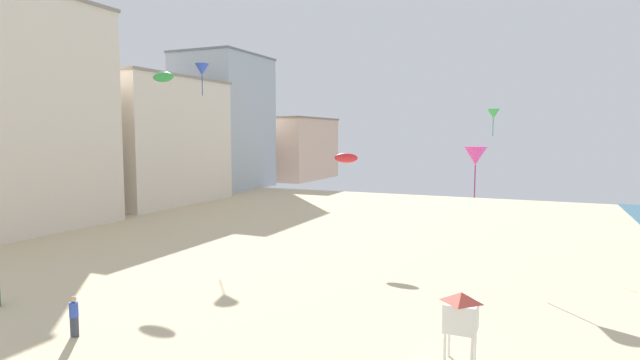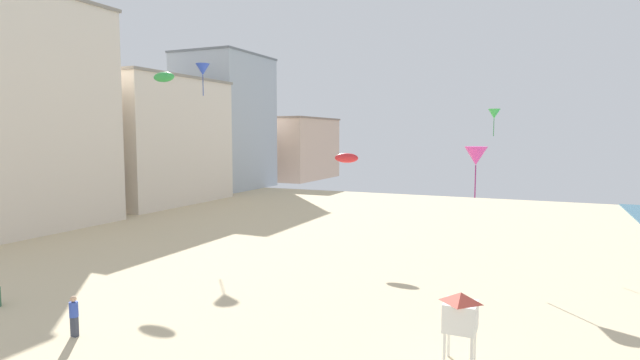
# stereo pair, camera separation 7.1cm
# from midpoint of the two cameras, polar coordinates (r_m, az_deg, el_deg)

# --- Properties ---
(boardwalk_hotel_mid) EXTENTS (14.18, 16.95, 14.58)m
(boardwalk_hotel_mid) POSITION_cam_midpoint_polar(r_m,az_deg,el_deg) (63.13, -19.60, 4.26)
(boardwalk_hotel_mid) COLOR silver
(boardwalk_hotel_mid) RESTS_ON ground
(boardwalk_hotel_far) EXTENTS (10.57, 13.22, 19.62)m
(boardwalk_hotel_far) POSITION_cam_midpoint_polar(r_m,az_deg,el_deg) (76.43, -10.84, 6.47)
(boardwalk_hotel_far) COLOR #ADB7C1
(boardwalk_hotel_far) RESTS_ON ground
(boardwalk_hotel_distant) EXTENTS (15.42, 17.45, 10.99)m
(boardwalk_hotel_distant) POSITION_cam_midpoint_polar(r_m,az_deg,el_deg) (92.18, -4.31, 3.62)
(boardwalk_hotel_distant) COLOR beige
(boardwalk_hotel_distant) RESTS_ON ground
(kite_flyer) EXTENTS (0.34, 0.34, 1.64)m
(kite_flyer) POSITION_cam_midpoint_polar(r_m,az_deg,el_deg) (22.63, -26.25, -13.50)
(kite_flyer) COLOR #383D4C
(kite_flyer) RESTS_ON ground
(lifeguard_stand) EXTENTS (1.10, 1.10, 2.55)m
(lifeguard_stand) POSITION_cam_midpoint_polar(r_m,az_deg,el_deg) (18.57, 15.61, -14.27)
(lifeguard_stand) COLOR white
(lifeguard_stand) RESTS_ON ground
(kite_red_parafoil) EXTENTS (1.74, 0.48, 0.68)m
(kite_red_parafoil) POSITION_cam_midpoint_polar(r_m,az_deg,el_deg) (35.08, 2.91, 2.52)
(kite_red_parafoil) COLOR red
(kite_magenta_delta) EXTENTS (1.33, 1.33, 3.02)m
(kite_magenta_delta) POSITION_cam_midpoint_polar(r_m,az_deg,el_deg) (30.71, 17.19, 2.62)
(kite_magenta_delta) COLOR #DB3D9E
(kite_green_parafoil) EXTENTS (1.88, 0.52, 0.73)m
(kite_green_parafoil) POSITION_cam_midpoint_polar(r_m,az_deg,el_deg) (39.27, -17.44, 11.10)
(kite_green_parafoil) COLOR green
(kite_green_delta) EXTENTS (0.87, 0.87, 1.98)m
(kite_green_delta) POSITION_cam_midpoint_polar(r_m,az_deg,el_deg) (39.00, 19.05, 7.11)
(kite_green_delta) COLOR green
(kite_blue_delta) EXTENTS (1.18, 1.18, 2.69)m
(kite_blue_delta) POSITION_cam_midpoint_polar(r_m,az_deg,el_deg) (44.84, -13.31, 12.12)
(kite_blue_delta) COLOR blue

